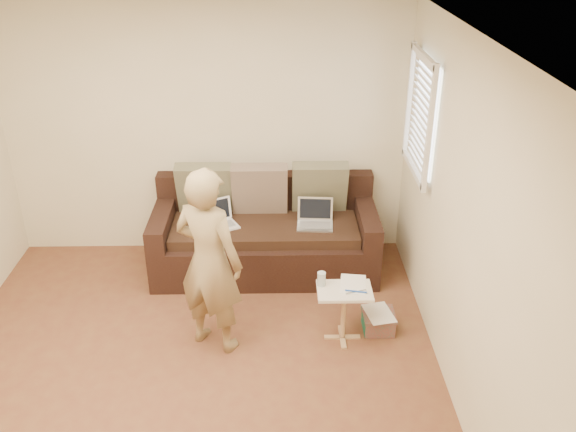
{
  "coord_description": "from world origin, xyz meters",
  "views": [
    {
      "loc": [
        0.7,
        -3.59,
        3.32
      ],
      "look_at": [
        0.8,
        1.4,
        0.78
      ],
      "focal_mm": 38.26,
      "sensor_mm": 36.0,
      "label": 1
    }
  ],
  "objects_px": {
    "side_table": "(343,314)",
    "person": "(209,261)",
    "laptop_white": "(220,227)",
    "laptop_silver": "(315,227)",
    "striped_box": "(378,321)",
    "drinking_glass": "(321,279)",
    "sofa": "(265,231)"
  },
  "relations": [
    {
      "from": "laptop_silver",
      "to": "drinking_glass",
      "type": "xyz_separation_m",
      "value": [
        -0.0,
        -0.99,
        0.04
      ]
    },
    {
      "from": "laptop_white",
      "to": "person",
      "type": "relative_size",
      "value": 0.21
    },
    {
      "from": "sofa",
      "to": "striped_box",
      "type": "distance_m",
      "value": 1.48
    },
    {
      "from": "laptop_white",
      "to": "drinking_glass",
      "type": "relative_size",
      "value": 2.84
    },
    {
      "from": "side_table",
      "to": "striped_box",
      "type": "bearing_deg",
      "value": 18.9
    },
    {
      "from": "drinking_glass",
      "to": "striped_box",
      "type": "bearing_deg",
      "value": 4.35
    },
    {
      "from": "side_table",
      "to": "striped_box",
      "type": "xyz_separation_m",
      "value": [
        0.32,
        0.11,
        -0.16
      ]
    },
    {
      "from": "drinking_glass",
      "to": "laptop_white",
      "type": "bearing_deg",
      "value": 132.87
    },
    {
      "from": "side_table",
      "to": "drinking_glass",
      "type": "bearing_deg",
      "value": 159.14
    },
    {
      "from": "laptop_silver",
      "to": "striped_box",
      "type": "height_order",
      "value": "laptop_silver"
    },
    {
      "from": "laptop_silver",
      "to": "laptop_white",
      "type": "xyz_separation_m",
      "value": [
        -0.93,
        0.0,
        0.0
      ]
    },
    {
      "from": "sofa",
      "to": "laptop_white",
      "type": "height_order",
      "value": "sofa"
    },
    {
      "from": "side_table",
      "to": "person",
      "type": "bearing_deg",
      "value": -178.14
    },
    {
      "from": "person",
      "to": "side_table",
      "type": "relative_size",
      "value": 3.23
    },
    {
      "from": "striped_box",
      "to": "drinking_glass",
      "type": "bearing_deg",
      "value": -175.65
    },
    {
      "from": "laptop_white",
      "to": "side_table",
      "type": "relative_size",
      "value": 0.69
    },
    {
      "from": "laptop_white",
      "to": "side_table",
      "type": "bearing_deg",
      "value": -70.86
    },
    {
      "from": "striped_box",
      "to": "laptop_white",
      "type": "bearing_deg",
      "value": 146.3
    },
    {
      "from": "person",
      "to": "drinking_glass",
      "type": "bearing_deg",
      "value": -145.85
    },
    {
      "from": "laptop_silver",
      "to": "person",
      "type": "bearing_deg",
      "value": -125.32
    },
    {
      "from": "laptop_silver",
      "to": "person",
      "type": "distance_m",
      "value": 1.45
    },
    {
      "from": "person",
      "to": "laptop_white",
      "type": "bearing_deg",
      "value": -61.61
    },
    {
      "from": "drinking_glass",
      "to": "striped_box",
      "type": "distance_m",
      "value": 0.69
    },
    {
      "from": "sofa",
      "to": "side_table",
      "type": "bearing_deg",
      "value": -59.95
    },
    {
      "from": "sofa",
      "to": "drinking_glass",
      "type": "height_order",
      "value": "sofa"
    },
    {
      "from": "laptop_silver",
      "to": "striped_box",
      "type": "relative_size",
      "value": 1.23
    },
    {
      "from": "striped_box",
      "to": "laptop_silver",
      "type": "bearing_deg",
      "value": 117.94
    },
    {
      "from": "side_table",
      "to": "striped_box",
      "type": "relative_size",
      "value": 1.77
    },
    {
      "from": "sofa",
      "to": "laptop_white",
      "type": "relative_size",
      "value": 6.45
    },
    {
      "from": "side_table",
      "to": "drinking_glass",
      "type": "relative_size",
      "value": 4.14
    },
    {
      "from": "person",
      "to": "sofa",
      "type": "bearing_deg",
      "value": -81.9
    },
    {
      "from": "laptop_white",
      "to": "person",
      "type": "xyz_separation_m",
      "value": [
        0.02,
        -1.1,
        0.28
      ]
    }
  ]
}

